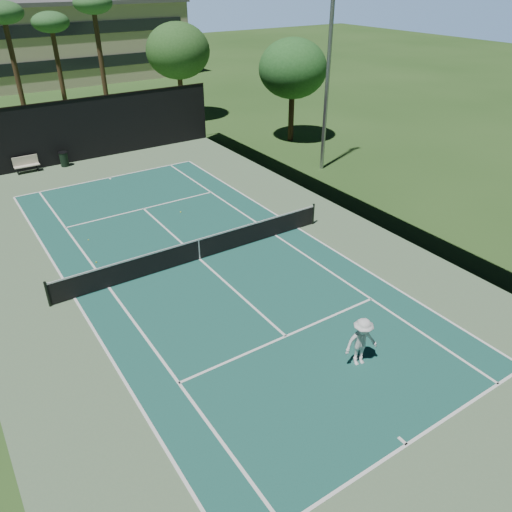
{
  "coord_description": "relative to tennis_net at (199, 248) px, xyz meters",
  "views": [
    {
      "loc": [
        -8.4,
        -17.22,
        11.13
      ],
      "look_at": [
        1.0,
        -3.0,
        1.3
      ],
      "focal_mm": 35.0,
      "sensor_mm": 36.0,
      "label": 1
    }
  ],
  "objects": [
    {
      "name": "court_surface",
      "position": [
        0.0,
        0.0,
        -0.55
      ],
      "size": [
        10.97,
        23.77,
        0.01
      ],
      "primitive_type": "cube",
      "color": "#1A554A",
      "rests_on": "ground"
    },
    {
      "name": "park_bench",
      "position": [
        -3.93,
        15.68,
        -0.01
      ],
      "size": [
        1.5,
        0.45,
        1.02
      ],
      "color": "beige",
      "rests_on": "ground"
    },
    {
      "name": "decid_tree_b",
      "position": [
        14.0,
        12.0,
        4.52
      ],
      "size": [
        4.8,
        4.8,
        7.14
      ],
      "color": "#412A1C",
      "rests_on": "ground"
    },
    {
      "name": "ground",
      "position": [
        0.0,
        0.0,
        -0.56
      ],
      "size": [
        160.0,
        160.0,
        0.0
      ],
      "primitive_type": "plane",
      "color": "#294C1C",
      "rests_on": "ground"
    },
    {
      "name": "decid_tree_a",
      "position": [
        10.0,
        22.0,
        4.86
      ],
      "size": [
        5.12,
        5.12,
        7.62
      ],
      "color": "#47301E",
      "rests_on": "ground"
    },
    {
      "name": "palm_c",
      "position": [
        4.0,
        23.0,
        8.05
      ],
      "size": [
        2.8,
        2.8,
        9.77
      ],
      "color": "#42301C",
      "rests_on": "ground"
    },
    {
      "name": "tennis_ball_b",
      "position": [
        -3.56,
        4.48,
        -0.53
      ],
      "size": [
        0.06,
        0.06,
        0.06
      ],
      "primitive_type": "sphere",
      "color": "#DAF036",
      "rests_on": "ground"
    },
    {
      "name": "light_pole",
      "position": [
        12.0,
        6.0,
        5.9
      ],
      "size": [
        0.9,
        0.25,
        12.22
      ],
      "color": "#94979C",
      "rests_on": "ground"
    },
    {
      "name": "palm_a",
      "position": [
        -2.0,
        24.0,
        7.63
      ],
      "size": [
        2.8,
        2.8,
        9.32
      ],
      "color": "#47321E",
      "rests_on": "ground"
    },
    {
      "name": "tennis_ball_c",
      "position": [
        1.46,
        4.89,
        -0.52
      ],
      "size": [
        0.07,
        0.07,
        0.07
      ],
      "primitive_type": "sphere",
      "color": "#DFF036",
      "rests_on": "ground"
    },
    {
      "name": "player",
      "position": [
        1.19,
        -8.79,
        0.31
      ],
      "size": [
        1.25,
        0.9,
        1.74
      ],
      "primitive_type": "imported",
      "rotation": [
        0.0,
        0.0,
        -0.24
      ],
      "color": "silver",
      "rests_on": "ground"
    },
    {
      "name": "tennis_net",
      "position": [
        0.0,
        0.0,
        0.0
      ],
      "size": [
        12.9,
        0.1,
        1.1
      ],
      "color": "black",
      "rests_on": "ground"
    },
    {
      "name": "apron_slab",
      "position": [
        0.0,
        0.0,
        -0.55
      ],
      "size": [
        18.0,
        32.0,
        0.01
      ],
      "primitive_type": "cube",
      "color": "#597753",
      "rests_on": "ground"
    },
    {
      "name": "tennis_ball_d",
      "position": [
        -3.91,
        2.22,
        -0.52
      ],
      "size": [
        0.07,
        0.07,
        0.07
      ],
      "primitive_type": "sphere",
      "color": "gold",
      "rests_on": "ground"
    },
    {
      "name": "trash_bin",
      "position": [
        -1.66,
        15.5,
        -0.08
      ],
      "size": [
        0.56,
        0.56,
        0.95
      ],
      "color": "black",
      "rests_on": "ground"
    },
    {
      "name": "court_lines",
      "position": [
        0.0,
        0.0,
        -0.54
      ],
      "size": [
        11.07,
        23.87,
        0.01
      ],
      "color": "white",
      "rests_on": "ground"
    },
    {
      "name": "fence",
      "position": [
        0.0,
        0.06,
        1.45
      ],
      "size": [
        18.04,
        32.05,
        4.03
      ],
      "color": "black",
      "rests_on": "ground"
    },
    {
      "name": "palm_b",
      "position": [
        1.5,
        26.0,
        6.8
      ],
      "size": [
        2.8,
        2.8,
        8.42
      ],
      "color": "#48331F",
      "rests_on": "ground"
    }
  ]
}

